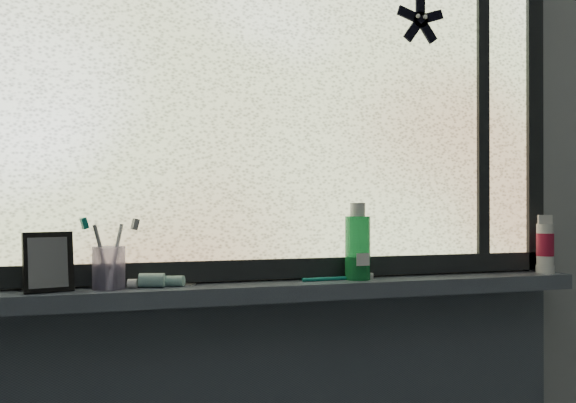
% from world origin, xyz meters
% --- Properties ---
extents(wall_back, '(3.00, 0.01, 2.50)m').
position_xyz_m(wall_back, '(0.00, 1.30, 1.25)').
color(wall_back, '#9EA3A8').
rests_on(wall_back, ground).
extents(windowsill, '(1.62, 0.14, 0.04)m').
position_xyz_m(windowsill, '(0.00, 1.23, 1.00)').
color(windowsill, '#495161').
rests_on(windowsill, wall_back).
extents(window_pane, '(1.50, 0.01, 1.00)m').
position_xyz_m(window_pane, '(0.00, 1.28, 1.53)').
color(window_pane, silver).
rests_on(window_pane, wall_back).
extents(frame_bottom, '(1.60, 0.03, 0.05)m').
position_xyz_m(frame_bottom, '(0.00, 1.28, 1.05)').
color(frame_bottom, black).
rests_on(frame_bottom, windowsill).
extents(frame_right, '(0.05, 0.03, 1.10)m').
position_xyz_m(frame_right, '(0.78, 1.28, 1.53)').
color(frame_right, black).
rests_on(frame_right, wall_back).
extents(frame_mullion, '(0.03, 0.03, 1.00)m').
position_xyz_m(frame_mullion, '(0.60, 1.28, 1.53)').
color(frame_mullion, black).
rests_on(frame_mullion, wall_back).
extents(starfish_sticker, '(0.15, 0.02, 0.15)m').
position_xyz_m(starfish_sticker, '(0.40, 1.27, 1.72)').
color(starfish_sticker, black).
rests_on(starfish_sticker, window_pane).
extents(vanity_mirror, '(0.12, 0.08, 0.13)m').
position_xyz_m(vanity_mirror, '(-0.55, 1.22, 1.09)').
color(vanity_mirror, black).
rests_on(vanity_mirror, windowsill).
extents(toothpaste_tube, '(0.19, 0.10, 0.03)m').
position_xyz_m(toothpaste_tube, '(-0.31, 1.23, 1.04)').
color(toothpaste_tube, silver).
rests_on(toothpaste_tube, windowsill).
extents(toothbrush_cup, '(0.09, 0.09, 0.10)m').
position_xyz_m(toothbrush_cup, '(-0.42, 1.23, 1.07)').
color(toothbrush_cup, '#BCACE3').
rests_on(toothbrush_cup, windowsill).
extents(toothbrush_lying, '(0.22, 0.03, 0.01)m').
position_xyz_m(toothbrush_lying, '(0.13, 1.23, 1.03)').
color(toothbrush_lying, '#0D766C').
rests_on(toothbrush_lying, windowsill).
extents(mouthwash_bottle, '(0.08, 0.08, 0.16)m').
position_xyz_m(mouthwash_bottle, '(0.19, 1.23, 1.12)').
color(mouthwash_bottle, green).
rests_on(mouthwash_bottle, windowsill).
extents(cream_tube, '(0.06, 0.06, 0.12)m').
position_xyz_m(cream_tube, '(0.77, 1.22, 1.11)').
color(cream_tube, silver).
rests_on(cream_tube, windowsill).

